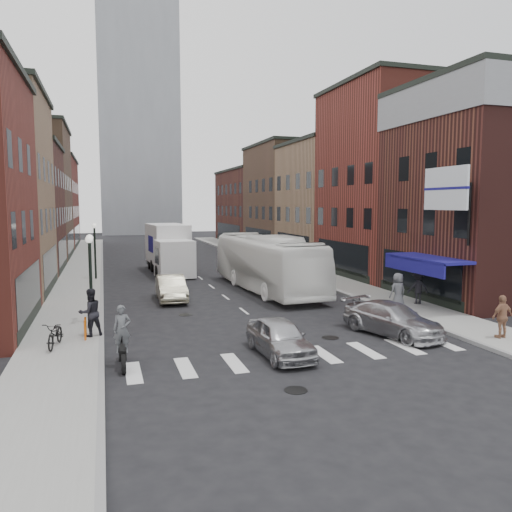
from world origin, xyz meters
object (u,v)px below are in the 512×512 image
(ped_left_solo, at_px, (90,312))
(ped_right_a, at_px, (418,288))
(streetlamp_far, at_px, (95,240))
(transit_bus, at_px, (267,263))
(sedan_left_near, at_px, (280,337))
(billboard_sign, at_px, (447,190))
(motorcycle_rider, at_px, (122,338))
(ped_right_c, at_px, (398,291))
(curb_car, at_px, (392,319))
(ped_right_b, at_px, (502,317))
(sedan_left_far, at_px, (171,288))
(bike_rack, at_px, (85,328))
(parked_bicycle, at_px, (55,334))
(box_truck, at_px, (169,249))
(streetlamp_near, at_px, (90,262))

(ped_left_solo, height_order, ped_right_a, ped_left_solo)
(streetlamp_far, xyz_separation_m, transit_bus, (10.44, -7.50, -1.15))
(sedan_left_near, xyz_separation_m, ped_left_solo, (-6.60, 4.26, 0.45))
(billboard_sign, relative_size, motorcycle_rider, 1.73)
(sedan_left_near, xyz_separation_m, ped_right_c, (8.24, 5.17, 0.40))
(ped_right_c, bearing_deg, streetlamp_far, -53.55)
(curb_car, height_order, ped_right_b, ped_right_b)
(billboard_sign, bearing_deg, ped_right_b, -93.86)
(sedan_left_far, distance_m, ped_right_a, 13.62)
(bike_rack, xyz_separation_m, ped_left_solo, (0.20, 0.31, 0.57))
(transit_bus, height_order, parked_bicycle, transit_bus)
(sedan_left_far, bearing_deg, ped_right_b, -45.39)
(ped_right_c, bearing_deg, bike_rack, -2.71)
(sedan_left_near, bearing_deg, box_truck, 90.54)
(parked_bicycle, bearing_deg, sedan_left_far, 66.83)
(motorcycle_rider, relative_size, ped_left_solo, 1.10)
(ped_right_b, distance_m, ped_right_c, 6.09)
(sedan_left_near, bearing_deg, curb_car, 11.49)
(ped_right_b, bearing_deg, streetlamp_near, -29.59)
(motorcycle_rider, height_order, ped_right_c, motorcycle_rider)
(bike_rack, distance_m, curb_car, 12.57)
(sedan_left_far, relative_size, ped_right_b, 2.50)
(box_truck, xyz_separation_m, sedan_left_far, (-1.38, -11.48, -1.18))
(ped_right_b, bearing_deg, ped_left_solo, -22.09)
(ped_left_solo, distance_m, ped_right_b, 16.53)
(bike_rack, distance_m, sedan_left_near, 7.87)
(motorcycle_rider, bearing_deg, streetlamp_near, 101.49)
(parked_bicycle, xyz_separation_m, ped_left_solo, (1.23, 1.24, 0.48))
(bike_rack, distance_m, transit_bus, 14.12)
(bike_rack, height_order, sedan_left_near, sedan_left_near)
(ped_left_solo, bearing_deg, motorcycle_rider, 81.37)
(streetlamp_near, height_order, ped_right_c, streetlamp_near)
(motorcycle_rider, distance_m, parked_bicycle, 3.60)
(bike_rack, distance_m, parked_bicycle, 1.39)
(streetlamp_far, distance_m, ped_right_b, 26.70)
(parked_bicycle, bearing_deg, transit_bus, 50.10)
(sedan_left_far, height_order, ped_right_b, ped_right_b)
(streetlamp_far, relative_size, curb_car, 0.88)
(box_truck, distance_m, sedan_left_far, 11.63)
(streetlamp_far, xyz_separation_m, motorcycle_rider, (1.10, -20.35, -1.91))
(billboard_sign, height_order, parked_bicycle, billboard_sign)
(streetlamp_near, height_order, transit_bus, streetlamp_near)
(billboard_sign, height_order, curb_car, billboard_sign)
(sedan_left_near, bearing_deg, streetlamp_near, 132.79)
(ped_right_b, xyz_separation_m, ped_right_c, (-0.88, 6.02, 0.06))
(transit_bus, relative_size, sedan_left_near, 3.21)
(billboard_sign, bearing_deg, curb_car, -154.72)
(transit_bus, bearing_deg, ped_right_b, -72.33)
(parked_bicycle, bearing_deg, billboard_sign, 9.56)
(bike_rack, bearing_deg, billboard_sign, -2.83)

